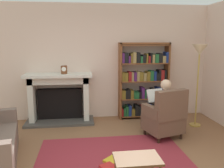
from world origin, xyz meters
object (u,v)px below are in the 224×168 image
at_px(armchair_reading, 165,117).
at_px(floor_lamp, 199,57).
at_px(mantel_clock, 64,70).
at_px(seated_reader, 162,105).
at_px(fireplace, 60,96).
at_px(bookshelf, 144,81).
at_px(side_table, 137,163).

bearing_deg(armchair_reading, floor_lamp, -164.60).
distance_m(armchair_reading, floor_lamp, 1.53).
xyz_separation_m(mantel_clock, seated_reader, (1.91, -1.05, -0.59)).
relative_size(fireplace, armchair_reading, 1.57).
bearing_deg(fireplace, bookshelf, 0.95).
height_order(armchair_reading, floor_lamp, floor_lamp).
relative_size(mantel_clock, armchair_reading, 0.19).
height_order(seated_reader, floor_lamp, floor_lamp).
bearing_deg(side_table, bookshelf, 73.85).
relative_size(fireplace, side_table, 2.73).
height_order(mantel_clock, bookshelf, bookshelf).
distance_m(seated_reader, side_table, 1.93).
bearing_deg(floor_lamp, armchair_reading, -147.74).
height_order(fireplace, seated_reader, seated_reader).
bearing_deg(fireplace, mantel_clock, -38.54).
distance_m(side_table, floor_lamp, 3.04).
bearing_deg(mantel_clock, bookshelf, 4.15).
xyz_separation_m(seated_reader, side_table, (-0.89, -1.70, -0.24)).
bearing_deg(armchair_reading, mantel_clock, -47.80).
distance_m(mantel_clock, floor_lamp, 2.93).
distance_m(bookshelf, floor_lamp, 1.38).
height_order(mantel_clock, floor_lamp, floor_lamp).
distance_m(mantel_clock, bookshelf, 1.89).
relative_size(mantel_clock, side_table, 0.33).
bearing_deg(side_table, fireplace, 112.01).
bearing_deg(seated_reader, mantel_clock, -45.73).
xyz_separation_m(fireplace, floor_lamp, (2.98, -0.70, 0.92)).
height_order(armchair_reading, seated_reader, seated_reader).
bearing_deg(armchair_reading, seated_reader, -90.00).
bearing_deg(side_table, armchair_reading, 59.79).
xyz_separation_m(fireplace, bookshelf, (1.99, 0.03, 0.30)).
bearing_deg(mantel_clock, floor_lamp, -11.76).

